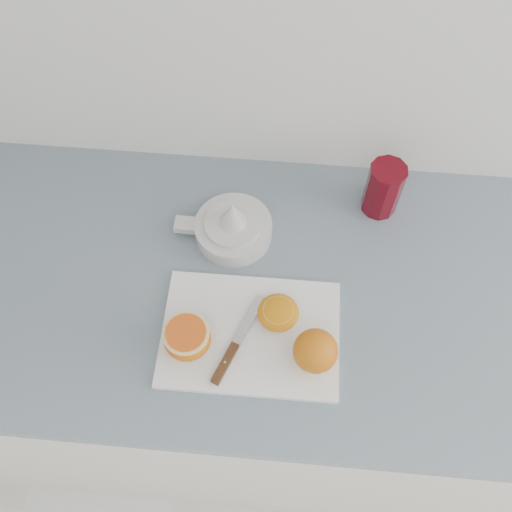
% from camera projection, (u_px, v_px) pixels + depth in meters
% --- Properties ---
extents(counter, '(2.35, 0.64, 0.89)m').
position_uv_depth(counter, '(278.00, 363.00, 1.47)').
color(counter, white).
rests_on(counter, ground).
extents(cutting_board, '(0.32, 0.23, 0.01)m').
position_uv_depth(cutting_board, '(250.00, 334.00, 1.03)').
color(cutting_board, white).
rests_on(cutting_board, counter).
extents(whole_orange, '(0.08, 0.08, 0.08)m').
position_uv_depth(whole_orange, '(315.00, 351.00, 0.97)').
color(whole_orange, orange).
rests_on(whole_orange, cutting_board).
extents(half_orange, '(0.08, 0.08, 0.05)m').
position_uv_depth(half_orange, '(187.00, 338.00, 0.99)').
color(half_orange, orange).
rests_on(half_orange, cutting_board).
extents(squeezed_shell, '(0.08, 0.08, 0.03)m').
position_uv_depth(squeezed_shell, '(278.00, 312.00, 1.03)').
color(squeezed_shell, orange).
rests_on(squeezed_shell, cutting_board).
extents(paring_knife, '(0.08, 0.18, 0.01)m').
position_uv_depth(paring_knife, '(229.00, 355.00, 1.00)').
color(paring_knife, '#4D3014').
rests_on(paring_knife, cutting_board).
extents(citrus_juicer, '(0.20, 0.15, 0.10)m').
position_uv_depth(citrus_juicer, '(232.00, 227.00, 1.12)').
color(citrus_juicer, white).
rests_on(citrus_juicer, counter).
extents(red_tumbler, '(0.07, 0.07, 0.12)m').
position_uv_depth(red_tumbler, '(383.00, 190.00, 1.13)').
color(red_tumbler, '#5D0611').
rests_on(red_tumbler, counter).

